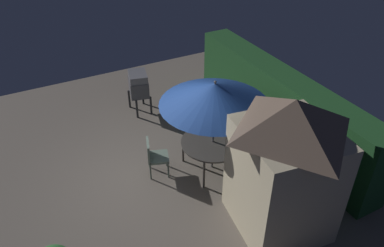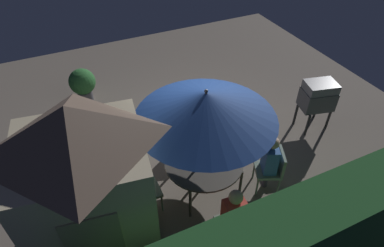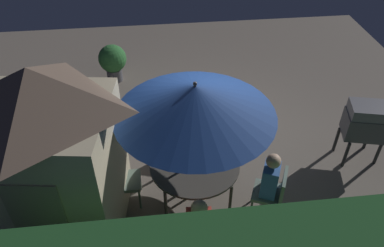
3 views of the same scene
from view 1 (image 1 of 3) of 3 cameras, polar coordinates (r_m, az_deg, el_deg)
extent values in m
plane|color=#6B6056|center=(8.89, -6.00, -7.69)|extent=(11.00, 11.00, 0.00)
cube|color=#1E4C23|center=(9.86, 12.78, 2.71)|extent=(6.29, 0.76, 1.79)
cube|color=#C6B793|center=(7.30, 13.32, -8.19)|extent=(1.90, 1.82, 2.19)
pyramid|color=brown|center=(6.46, 14.94, 1.10)|extent=(2.02, 1.93, 0.62)
cube|color=gray|center=(7.86, 18.16, -7.95)|extent=(0.71, 0.13, 1.71)
cylinder|color=#47423D|center=(8.62, 3.14, -2.81)|extent=(1.45, 1.45, 0.04)
cylinder|color=#3C3834|center=(9.01, -1.36, -3.88)|extent=(0.05, 0.05, 0.70)
cylinder|color=#3C3834|center=(8.32, 1.80, -7.70)|extent=(0.05, 0.05, 0.70)
cylinder|color=#3C3834|center=(9.41, 4.17, -2.10)|extent=(0.05, 0.05, 0.70)
cylinder|color=#3C3834|center=(8.75, 7.62, -5.57)|extent=(0.05, 0.05, 0.70)
cylinder|color=#4C4C51|center=(8.40, 3.22, -0.69)|extent=(0.04, 0.04, 2.22)
cone|color=navy|center=(7.93, 3.42, 4.44)|extent=(2.35, 2.35, 0.49)
sphere|color=#4C4C51|center=(7.80, 3.49, 6.20)|extent=(0.06, 0.06, 0.06)
cube|color=#47474C|center=(10.79, -7.97, 5.45)|extent=(0.80, 0.65, 0.45)
cube|color=slate|center=(10.63, -8.11, 6.98)|extent=(0.76, 0.62, 0.20)
cylinder|color=#262628|center=(11.23, -9.34, 3.63)|extent=(0.06, 0.06, 0.55)
cylinder|color=#262628|center=(10.72, -8.21, 2.15)|extent=(0.06, 0.06, 0.55)
cylinder|color=#262628|center=(11.34, -7.34, 4.15)|extent=(0.06, 0.06, 0.55)
cylinder|color=#262628|center=(10.84, -6.14, 2.70)|extent=(0.06, 0.06, 0.55)
cube|color=slate|center=(9.30, 9.81, -2.32)|extent=(0.49, 0.49, 0.06)
cube|color=slate|center=(9.27, 11.04, -0.88)|extent=(0.46, 0.08, 0.45)
cylinder|color=#516155|center=(9.40, 11.35, -3.78)|extent=(0.04, 0.04, 0.45)
cylinder|color=#516155|center=(9.66, 10.07, -2.45)|extent=(0.04, 0.04, 0.45)
cylinder|color=#516155|center=(9.21, 9.27, -4.42)|extent=(0.04, 0.04, 0.45)
cylinder|color=#516155|center=(9.47, 8.02, -3.05)|extent=(0.04, 0.04, 0.45)
cube|color=slate|center=(9.76, 2.31, 0.16)|extent=(0.61, 0.61, 0.06)
cube|color=slate|center=(9.81, 2.21, 1.94)|extent=(0.23, 0.44, 0.45)
cylinder|color=#516155|center=(10.07, 3.30, -0.22)|extent=(0.04, 0.04, 0.45)
cylinder|color=#516155|center=(10.03, 1.03, -0.31)|extent=(0.04, 0.04, 0.45)
cylinder|color=#516155|center=(9.74, 3.56, -1.55)|extent=(0.04, 0.04, 0.45)
cylinder|color=#516155|center=(9.70, 1.22, -1.64)|extent=(0.04, 0.04, 0.45)
cube|color=slate|center=(8.66, -5.06, -5.02)|extent=(0.58, 0.58, 0.06)
cube|color=slate|center=(8.52, -6.54, -3.98)|extent=(0.45, 0.20, 0.45)
cylinder|color=#516155|center=(8.95, -6.37, -5.45)|extent=(0.04, 0.04, 0.45)
cylinder|color=#516155|center=(8.65, -6.20, -7.13)|extent=(0.04, 0.04, 0.45)
cylinder|color=#516155|center=(8.97, -3.82, -5.22)|extent=(0.04, 0.04, 0.45)
cylinder|color=#516155|center=(8.66, -3.55, -6.88)|extent=(0.04, 0.04, 0.45)
cube|color=slate|center=(8.09, 7.01, -8.59)|extent=(0.47, 0.47, 0.06)
cube|color=slate|center=(7.81, 7.97, -8.29)|extent=(0.06, 0.46, 0.45)
cylinder|color=#516155|center=(8.04, 6.47, -11.08)|extent=(0.04, 0.04, 0.45)
cylinder|color=#516155|center=(8.21, 8.86, -10.11)|extent=(0.04, 0.04, 0.45)
cylinder|color=#516155|center=(8.28, 4.97, -9.35)|extent=(0.04, 0.04, 0.45)
cylinder|color=#516155|center=(8.44, 7.32, -8.45)|extent=(0.04, 0.04, 0.45)
cube|color=#CC3D33|center=(9.12, 10.00, -0.78)|extent=(0.36, 0.26, 0.55)
sphere|color=tan|center=(8.91, 10.24, 1.30)|extent=(0.22, 0.22, 0.22)
cylinder|color=#383347|center=(9.42, 9.69, -3.34)|extent=(0.10, 0.10, 0.48)
cube|color=#3866B2|center=(9.59, 2.35, 1.67)|extent=(0.36, 0.41, 0.55)
sphere|color=tan|center=(9.38, 2.40, 3.70)|extent=(0.22, 0.22, 0.22)
cylinder|color=#383347|center=(9.87, 2.28, -0.85)|extent=(0.10, 0.10, 0.48)
camera|label=2|loc=(8.30, 36.94, 22.55)|focal=30.79mm
camera|label=3|loc=(9.57, 31.43, 24.96)|focal=35.79mm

